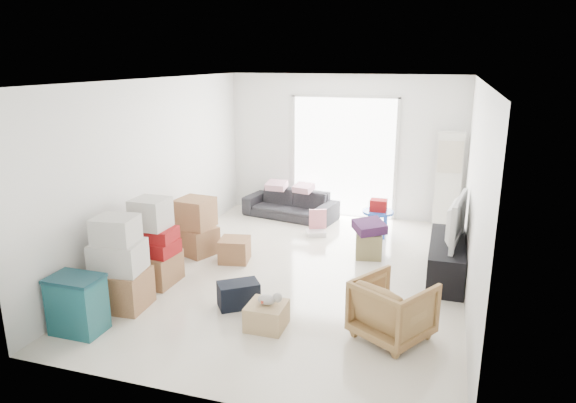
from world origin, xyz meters
The scene contains 21 objects.
room_shell centered at (0.00, 0.00, 1.35)m, with size 4.98×6.48×3.18m.
sliding_door centered at (0.00, 2.98, 1.24)m, with size 2.10×0.04×2.33m.
ac_tower centered at (1.95, 2.65, 0.88)m, with size 0.45×0.30×1.75m, color silver.
tv_console centered at (2.00, 0.47, 0.26)m, with size 0.47×1.57×0.52m, color black.
television centered at (2.00, 0.47, 0.60)m, with size 1.12×0.65×0.15m, color black.
sofa centered at (-0.91, 2.50, 0.35)m, with size 1.79×0.52×0.70m, color #29282E.
pillow_left centered at (-1.20, 2.52, 0.76)m, with size 0.35×0.27×0.11m, color #D59BB1.
pillow_right centered at (-0.65, 2.49, 0.76)m, with size 0.33×0.27×0.11m, color #D59BB1.
armchair centered at (1.46, -1.42, 0.37)m, with size 0.73×0.68×0.75m, color #A27D48.
storage_bins centered at (-1.90, -2.34, 0.33)m, with size 0.58×0.41×0.66m.
box_stack_a centered at (-1.80, -1.68, 0.52)m, with size 0.67×0.57×1.16m.
box_stack_b centered at (-1.80, -0.92, 0.52)m, with size 0.67×0.59×1.19m.
box_stack_c centered at (-1.77, 0.25, 0.43)m, with size 0.73×0.68×0.89m.
loose_box centered at (-1.06, 0.12, 0.18)m, with size 0.43×0.43×0.36m, color #986F44.
duffel_bag centered at (-0.43, -1.24, 0.16)m, with size 0.49×0.30×0.32m, color black.
ottoman centered at (0.85, 0.89, 0.19)m, with size 0.39×0.39×0.39m, color olive.
blanket centered at (0.85, 0.89, 0.46)m, with size 0.43×0.43×0.14m, color #3A1B44.
kids_table centered at (0.84, 1.90, 0.47)m, with size 0.53×0.53×0.66m.
toy_walker centered at (-0.18, 1.68, 0.12)m, with size 0.41×0.40×0.43m.
wood_crate centered at (0.08, -1.62, 0.14)m, with size 0.43×0.43×0.29m, color tan.
plush_bunny centered at (0.11, -1.61, 0.35)m, with size 0.28×0.17×0.14m.
Camera 1 is at (1.89, -6.58, 2.96)m, focal length 32.00 mm.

